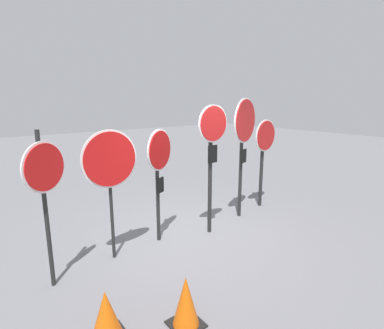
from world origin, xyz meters
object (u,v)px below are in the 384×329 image
(stop_sign_4, at_px, (244,133))
(traffic_cone_0, at_px, (186,302))
(stop_sign_0, at_px, (45,180))
(stop_sign_3, at_px, (212,144))
(traffic_cone_1, at_px, (106,318))
(stop_sign_1, at_px, (110,164))
(stop_sign_5, at_px, (264,146))
(stop_sign_2, at_px, (159,162))

(stop_sign_4, height_order, traffic_cone_0, stop_sign_4)
(stop_sign_0, xyz_separation_m, stop_sign_3, (2.92, -0.02, 0.21))
(stop_sign_3, bearing_deg, traffic_cone_1, -154.43)
(stop_sign_0, xyz_separation_m, stop_sign_1, (0.99, 0.19, 0.04))
(stop_sign_0, relative_size, stop_sign_3, 0.88)
(stop_sign_5, bearing_deg, traffic_cone_1, -164.38)
(stop_sign_2, bearing_deg, stop_sign_4, -29.20)
(stop_sign_0, height_order, stop_sign_5, stop_sign_0)
(stop_sign_0, bearing_deg, stop_sign_1, -21.01)
(stop_sign_1, bearing_deg, traffic_cone_1, -118.73)
(stop_sign_0, distance_m, stop_sign_3, 2.92)
(stop_sign_4, bearing_deg, stop_sign_2, 160.21)
(traffic_cone_0, xyz_separation_m, traffic_cone_1, (-0.84, 0.31, 0.00))
(traffic_cone_0, bearing_deg, stop_sign_0, 120.42)
(stop_sign_2, height_order, traffic_cone_0, stop_sign_2)
(stop_sign_4, xyz_separation_m, stop_sign_5, (0.90, 0.17, -0.41))
(stop_sign_3, bearing_deg, stop_sign_4, 9.30)
(traffic_cone_0, bearing_deg, stop_sign_4, 33.09)
(stop_sign_1, distance_m, stop_sign_2, 0.96)
(stop_sign_5, bearing_deg, traffic_cone_0, -156.78)
(stop_sign_3, bearing_deg, stop_sign_5, 8.98)
(stop_sign_4, bearing_deg, stop_sign_1, 162.91)
(stop_sign_0, bearing_deg, traffic_cone_1, -114.44)
(stop_sign_5, bearing_deg, stop_sign_0, 178.99)
(stop_sign_1, xyz_separation_m, stop_sign_2, (0.95, 0.10, -0.10))
(stop_sign_4, xyz_separation_m, traffic_cone_0, (-3.00, -1.95, -1.60))
(stop_sign_4, bearing_deg, stop_sign_3, 173.96)
(stop_sign_2, height_order, stop_sign_3, stop_sign_3)
(traffic_cone_0, relative_size, traffic_cone_1, 1.00)
(traffic_cone_1, bearing_deg, stop_sign_2, 44.75)
(stop_sign_2, bearing_deg, traffic_cone_1, -161.99)
(stop_sign_0, distance_m, traffic_cone_1, 1.93)
(stop_sign_0, xyz_separation_m, stop_sign_2, (1.94, 0.29, -0.06))
(stop_sign_0, bearing_deg, stop_sign_2, -23.37)
(stop_sign_0, distance_m, traffic_cone_0, 2.39)
(stop_sign_4, relative_size, traffic_cone_0, 4.20)
(stop_sign_0, relative_size, stop_sign_5, 1.04)
(stop_sign_2, relative_size, traffic_cone_0, 3.34)
(stop_sign_4, bearing_deg, stop_sign_0, 165.57)
(stop_sign_2, bearing_deg, stop_sign_3, -44.39)
(stop_sign_3, relative_size, stop_sign_5, 1.18)
(stop_sign_0, xyz_separation_m, stop_sign_5, (4.93, 0.37, -0.07))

